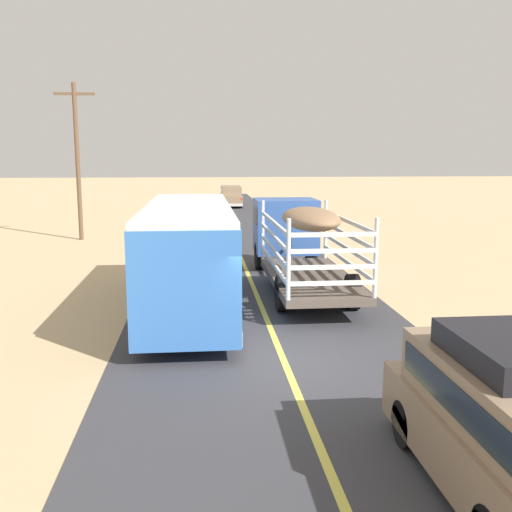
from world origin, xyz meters
name	(u,v)px	position (x,y,z in m)	size (l,w,h in m)	color
ground_plane	(284,361)	(0.00, 0.00, 0.00)	(240.00, 240.00, 0.00)	tan
road_surface	(284,361)	(0.00, 0.00, 0.01)	(8.00, 120.00, 0.02)	#38383D
road_centre_line	(284,360)	(0.00, 0.00, 0.02)	(0.16, 117.60, 0.00)	#D8CC4C
suv_near	(508,420)	(2.22, -5.62, 1.15)	(1.90, 4.62, 2.29)	#8C7259
livestock_truck	(294,233)	(1.65, 8.76, 1.79)	(2.53, 9.70, 3.02)	#3359A5
bus	(189,253)	(-2.22, 4.80, 1.75)	(2.54, 10.00, 3.21)	#3872C6
car_far	(231,195)	(1.01, 41.14, 1.09)	(1.90, 4.62, 1.93)	#8C7259
power_pole_mid	(77,157)	(-8.57, 20.57, 4.60)	(2.20, 0.24, 8.61)	brown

